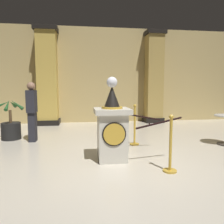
# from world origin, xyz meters

# --- Properties ---
(ground_plane) EXTENTS (12.64, 12.64, 0.00)m
(ground_plane) POSITION_xyz_m (0.00, 0.00, 0.00)
(ground_plane) COLOR beige
(back_wall) EXTENTS (12.64, 0.16, 3.92)m
(back_wall) POSITION_xyz_m (0.00, 5.37, 1.96)
(back_wall) COLOR tan
(back_wall) RESTS_ON ground_plane
(pedestal_clock) EXTENTS (0.70, 0.70, 1.68)m
(pedestal_clock) POSITION_xyz_m (-0.27, 0.32, 0.66)
(pedestal_clock) COLOR beige
(pedestal_clock) RESTS_ON ground_plane
(stanchion_near) EXTENTS (0.24, 0.24, 1.01)m
(stanchion_near) POSITION_xyz_m (0.65, -0.46, 0.35)
(stanchion_near) COLOR gold
(stanchion_near) RESTS_ON ground_plane
(stanchion_far) EXTENTS (0.24, 0.24, 1.05)m
(stanchion_far) POSITION_xyz_m (0.47, 1.41, 0.37)
(stanchion_far) COLOR gold
(stanchion_far) RESTS_ON ground_plane
(velvet_rope) EXTENTS (1.03, 1.06, 0.22)m
(velvet_rope) POSITION_xyz_m (0.56, 0.48, 0.79)
(velvet_rope) COLOR black
(column_left) EXTENTS (0.90, 0.90, 3.77)m
(column_left) POSITION_xyz_m (-2.16, 5.01, 1.87)
(column_left) COLOR black
(column_left) RESTS_ON ground_plane
(column_right) EXTENTS (0.79, 0.79, 3.77)m
(column_right) POSITION_xyz_m (2.16, 5.01, 1.87)
(column_right) COLOR black
(column_right) RESTS_ON ground_plane
(potted_palm_left) EXTENTS (0.82, 0.81, 1.16)m
(potted_palm_left) POSITION_xyz_m (-2.86, 2.49, 0.33)
(potted_palm_left) COLOR black
(potted_palm_left) RESTS_ON ground_plane
(bystander_guest) EXTENTS (0.23, 0.37, 1.61)m
(bystander_guest) POSITION_xyz_m (-2.20, 2.16, 0.85)
(bystander_guest) COLOR #26262D
(bystander_guest) RESTS_ON ground_plane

